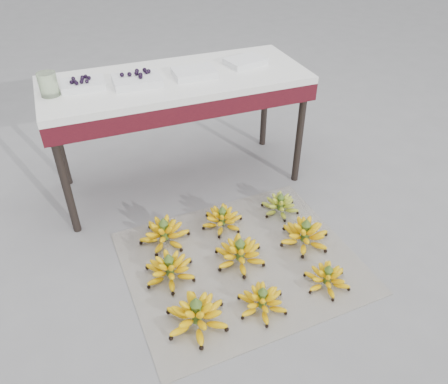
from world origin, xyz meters
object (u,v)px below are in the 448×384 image
object	(u,v)px
bunch_front_right	(327,278)
bunch_back_right	(280,205)
bunch_front_center	(262,301)
bunch_mid_center	(240,253)
bunch_back_center	(222,219)
tray_far_left	(83,84)
bunch_back_left	(164,233)
bunch_mid_left	(170,269)
tray_right	(194,73)
tray_left	(137,80)
tray_far_right	(245,61)
bunch_front_left	(197,315)
bunch_mid_right	(305,234)
glass_jar	(48,84)
vendor_table	(176,90)
newspaper_mat	(241,262)

from	to	relation	value
bunch_front_right	bunch_back_right	world-z (taller)	bunch_front_right
bunch_front_center	bunch_mid_center	xyz separation A→B (m)	(0.02, 0.34, 0.01)
bunch_back_center	bunch_back_right	bearing A→B (deg)	24.12
bunch_mid_center	tray_far_left	world-z (taller)	tray_far_left
bunch_mid_center	bunch_back_left	xyz separation A→B (m)	(-0.35, 0.31, 0.00)
bunch_back_left	bunch_back_right	world-z (taller)	bunch_back_left
bunch_mid_left	tray_right	world-z (taller)	tray_right
tray_left	tray_right	bearing A→B (deg)	-0.67
tray_far_right	bunch_mid_center	bearing A→B (deg)	-114.03
bunch_mid_center	bunch_mid_left	bearing A→B (deg)	174.33
bunch_front_right	tray_far_right	xyz separation A→B (m)	(0.04, 1.23, 0.74)
bunch_mid_left	tray_far_left	xyz separation A→B (m)	(-0.21, 0.88, 0.73)
bunch_mid_left	tray_far_right	distance (m)	1.39
bunch_back_center	bunch_back_right	size ratio (longest dim) A/B	1.28
bunch_front_center	tray_left	xyz separation A→B (m)	(-0.28, 1.18, 0.74)
bunch_front_left	bunch_front_right	bearing A→B (deg)	-13.25
bunch_mid_left	bunch_mid_right	distance (m)	0.81
tray_far_left	tray_right	distance (m)	0.65
bunch_back_left	bunch_back_right	size ratio (longest dim) A/B	1.24
bunch_back_right	bunch_back_center	bearing A→B (deg)	174.13
bunch_mid_center	bunch_back_left	bearing A→B (deg)	136.41
bunch_front_left	glass_jar	world-z (taller)	glass_jar
bunch_front_center	bunch_front_left	bearing A→B (deg)	-178.71
bunch_front_right	glass_jar	distance (m)	1.82
bunch_front_right	bunch_back_right	bearing A→B (deg)	88.68
bunch_front_center	bunch_back_left	world-z (taller)	bunch_back_left
bunch_front_right	glass_jar	world-z (taller)	glass_jar
bunch_mid_left	bunch_mid_right	size ratio (longest dim) A/B	0.74
bunch_mid_right	bunch_back_right	distance (m)	0.31
bunch_back_left	glass_jar	distance (m)	1.04
bunch_mid_right	bunch_back_center	distance (m)	0.50
bunch_front_right	tray_far_right	world-z (taller)	tray_far_right
bunch_front_left	bunch_back_right	world-z (taller)	bunch_front_left
bunch_mid_right	glass_jar	size ratio (longest dim) A/B	3.00
vendor_table	tray_left	bearing A→B (deg)	-172.53
bunch_front_center	bunch_mid_center	bearing A→B (deg)	92.28
bunch_front_left	tray_right	xyz separation A→B (m)	(0.40, 1.15, 0.72)
newspaper_mat	bunch_mid_left	size ratio (longest dim) A/B	4.38
bunch_mid_center	bunch_back_center	distance (m)	0.32
tray_left	bunch_back_left	bearing A→B (deg)	-94.34
newspaper_mat	tray_right	world-z (taller)	tray_right
bunch_mid_right	glass_jar	xyz separation A→B (m)	(-1.20, 0.86, 0.77)
bunch_mid_left	bunch_mid_center	xyz separation A→B (m)	(0.39, -0.03, 0.00)
bunch_front_left	bunch_mid_right	distance (m)	0.83
tray_far_left	tray_right	world-z (taller)	tray_far_left
bunch_back_right	bunch_front_left	bearing A→B (deg)	-146.46
newspaper_mat	tray_right	distance (m)	1.16
bunch_mid_right	bunch_back_left	bearing A→B (deg)	-178.72
tray_far_left	bunch_front_center	bearing A→B (deg)	-64.92
tray_left	tray_far_right	size ratio (longest dim) A/B	1.03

